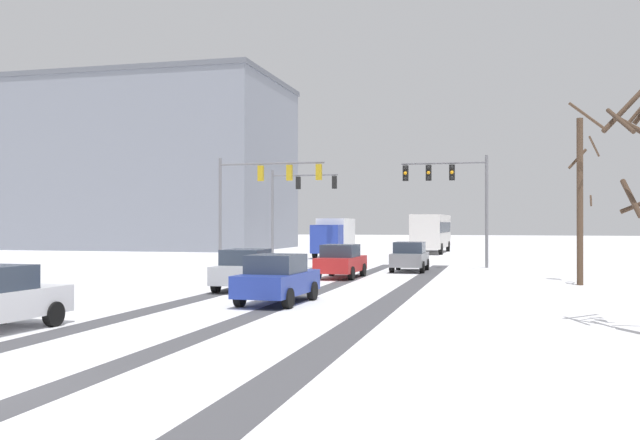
% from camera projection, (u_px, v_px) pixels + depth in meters
% --- Properties ---
extents(wheel_track_left_lane, '(0.92, 37.33, 0.01)m').
position_uv_depth(wheel_track_left_lane, '(231.00, 290.00, 28.03)').
color(wheel_track_left_lane, '#4C4C51').
rests_on(wheel_track_left_lane, ground).
extents(wheel_track_right_lane, '(0.79, 37.33, 0.01)m').
position_uv_depth(wheel_track_right_lane, '(316.00, 292.00, 27.18)').
color(wheel_track_right_lane, '#4C4C51').
rests_on(wheel_track_right_lane, ground).
extents(wheel_track_center, '(1.00, 37.33, 0.01)m').
position_uv_depth(wheel_track_center, '(401.00, 294.00, 26.38)').
color(wheel_track_center, '#4C4C51').
rests_on(wheel_track_center, ground).
extents(sidewalk_kerb_right, '(4.00, 37.33, 0.12)m').
position_uv_depth(sidewalk_kerb_right, '(521.00, 301.00, 23.69)').
color(sidewalk_kerb_right, white).
rests_on(sidewalk_kerb_right, ground).
extents(traffic_signal_near_right, '(4.92, 0.42, 6.50)m').
position_uv_depth(traffic_signal_near_right, '(452.00, 186.00, 40.63)').
color(traffic_signal_near_right, slate).
rests_on(traffic_signal_near_right, ground).
extents(traffic_signal_far_left, '(4.98, 0.41, 6.50)m').
position_uv_depth(traffic_signal_far_left, '(295.00, 196.00, 51.31)').
color(traffic_signal_far_left, slate).
rests_on(traffic_signal_far_left, ground).
extents(traffic_signal_near_left, '(6.50, 0.50, 6.50)m').
position_uv_depth(traffic_signal_near_left, '(261.00, 186.00, 41.34)').
color(traffic_signal_near_left, slate).
rests_on(traffic_signal_near_left, ground).
extents(car_grey_lead, '(1.85, 4.11, 1.62)m').
position_uv_depth(car_grey_lead, '(410.00, 257.00, 38.88)').
color(car_grey_lead, slate).
rests_on(car_grey_lead, ground).
extents(car_red_second, '(1.92, 4.14, 1.62)m').
position_uv_depth(car_red_second, '(341.00, 261.00, 34.31)').
color(car_red_second, red).
rests_on(car_red_second, ground).
extents(car_silver_third, '(1.92, 4.14, 1.62)m').
position_uv_depth(car_silver_third, '(247.00, 270.00, 28.04)').
color(car_silver_third, '#B7BABF').
rests_on(car_silver_third, ground).
extents(car_blue_fourth, '(1.97, 4.17, 1.62)m').
position_uv_depth(car_blue_fourth, '(277.00, 279.00, 23.38)').
color(car_blue_fourth, '#233899').
rests_on(car_blue_fourth, ground).
extents(bus_oncoming, '(2.79, 11.03, 3.38)m').
position_uv_depth(bus_oncoming, '(431.00, 230.00, 63.55)').
color(bus_oncoming, silver).
rests_on(bus_oncoming, ground).
extents(box_truck_delivery, '(2.50, 7.47, 3.02)m').
position_uv_depth(box_truck_delivery, '(334.00, 236.00, 55.59)').
color(box_truck_delivery, '#233899').
rests_on(box_truck_delivery, ground).
extents(bare_tree_sidewalk_mid, '(1.59, 1.52, 7.70)m').
position_uv_depth(bare_tree_sidewalk_mid, '(581.00, 196.00, 30.32)').
color(bare_tree_sidewalk_mid, '#4C3828').
rests_on(bare_tree_sidewalk_mid, ground).
extents(office_building_far_left_block, '(29.76, 17.70, 17.52)m').
position_uv_depth(office_building_far_left_block, '(143.00, 166.00, 75.63)').
color(office_building_far_left_block, gray).
rests_on(office_building_far_left_block, ground).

